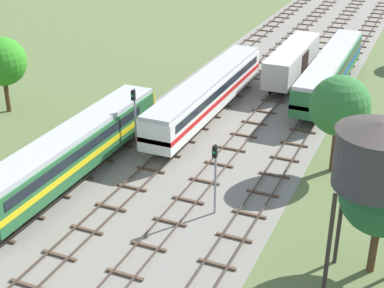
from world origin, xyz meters
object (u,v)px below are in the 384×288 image
object	(u,v)px
signal_post_near	(215,170)
signal_post_mid	(135,114)
water_tower	(378,157)
passenger_coach_left_near	(208,92)
diesel_railcar_far_left_nearest	(75,148)
passenger_coach_centre_mid	(330,69)
freight_boxcar_centre_left_midfar	(292,60)

from	to	relation	value
signal_post_near	signal_post_mid	bearing A→B (deg)	148.22
water_tower	signal_post_near	bearing A→B (deg)	159.57
passenger_coach_left_near	diesel_railcar_far_left_nearest	bearing A→B (deg)	-106.84
signal_post_mid	diesel_railcar_far_left_nearest	bearing A→B (deg)	-113.51
signal_post_near	passenger_coach_centre_mid	bearing A→B (deg)	85.17
passenger_coach_left_near	signal_post_near	xyz separation A→B (m)	(6.78, -15.35, 0.71)
diesel_railcar_far_left_nearest	signal_post_near	distance (m)	11.34
diesel_railcar_far_left_nearest	freight_boxcar_centre_left_midfar	bearing A→B (deg)	72.29
passenger_coach_left_near	freight_boxcar_centre_left_midfar	bearing A→B (deg)	71.33
water_tower	signal_post_mid	bearing A→B (deg)	153.95
passenger_coach_centre_mid	signal_post_near	bearing A→B (deg)	-94.83
freight_boxcar_centre_left_midfar	signal_post_mid	xyz separation A→B (m)	(-6.79, -23.15, 1.21)
water_tower	diesel_railcar_far_left_nearest	bearing A→B (deg)	168.95
water_tower	signal_post_mid	size ratio (longest dim) A/B	1.72
passenger_coach_left_near	water_tower	bearing A→B (deg)	-48.47
freight_boxcar_centre_left_midfar	signal_post_near	bearing A→B (deg)	-85.52
passenger_coach_centre_mid	signal_post_mid	bearing A→B (deg)	-118.14
passenger_coach_left_near	signal_post_near	size ratio (longest dim) A/B	4.21
passenger_coach_left_near	water_tower	world-z (taller)	water_tower
passenger_coach_left_near	freight_boxcar_centre_left_midfar	world-z (taller)	passenger_coach_left_near
diesel_railcar_far_left_nearest	passenger_coach_centre_mid	bearing A→B (deg)	62.75
diesel_railcar_far_left_nearest	passenger_coach_centre_mid	distance (m)	29.63
passenger_coach_left_near	signal_post_near	world-z (taller)	signal_post_near
water_tower	passenger_coach_left_near	bearing A→B (deg)	131.53
passenger_coach_centre_mid	water_tower	xyz separation A→B (m)	(7.91, -30.53, 5.51)
passenger_coach_centre_mid	freight_boxcar_centre_left_midfar	bearing A→B (deg)	156.03
passenger_coach_left_near	passenger_coach_centre_mid	world-z (taller)	same
passenger_coach_centre_mid	signal_post_near	world-z (taller)	signal_post_near
diesel_railcar_far_left_nearest	passenger_coach_centre_mid	xyz separation A→B (m)	(13.57, 26.34, 0.02)
freight_boxcar_centre_left_midfar	water_tower	size ratio (longest dim) A/B	1.40
signal_post_near	signal_post_mid	size ratio (longest dim) A/B	0.90
freight_boxcar_centre_left_midfar	signal_post_near	world-z (taller)	signal_post_near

